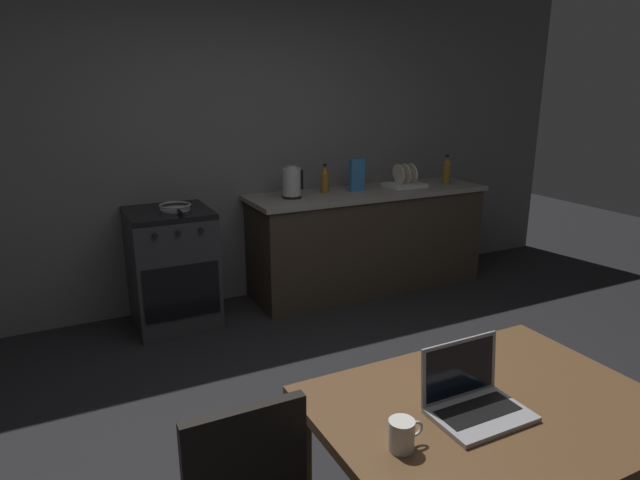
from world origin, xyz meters
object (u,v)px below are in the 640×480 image
(laptop, at_px, (474,399))
(cereal_box, at_px, (357,175))
(electric_kettle, at_px, (292,183))
(coffee_mug, at_px, (402,435))
(bottle, at_px, (447,170))
(bottle_b, at_px, (325,179))
(dining_table, at_px, (490,424))
(stove_oven, at_px, (172,268))
(dish_rack, at_px, (405,182))
(frying_pan, at_px, (175,207))

(laptop, distance_m, cereal_box, 3.10)
(electric_kettle, height_order, coffee_mug, electric_kettle)
(bottle, bearing_deg, bottle_b, 173.81)
(laptop, relative_size, electric_kettle, 1.23)
(dining_table, bearing_deg, electric_kettle, 79.94)
(stove_oven, xyz_separation_m, bottle_b, (1.35, 0.08, 0.57))
(coffee_mug, bearing_deg, dish_rack, 54.79)
(cereal_box, xyz_separation_m, dish_rack, (0.49, -0.02, -0.09))
(dish_rack, bearing_deg, stove_oven, -179.93)
(frying_pan, height_order, bottle_b, bottle_b)
(dining_table, height_order, frying_pan, frying_pan)
(stove_oven, distance_m, dish_rack, 2.17)
(electric_kettle, relative_size, dish_rack, 0.77)
(frying_pan, xyz_separation_m, cereal_box, (1.57, 0.05, 0.11))
(stove_oven, bearing_deg, bottle, -1.07)
(cereal_box, bearing_deg, stove_oven, -179.21)
(cereal_box, bearing_deg, dining_table, -111.54)
(electric_kettle, relative_size, bottle_b, 1.06)
(stove_oven, xyz_separation_m, bottle, (2.54, -0.05, 0.58))
(electric_kettle, height_order, bottle, bottle)
(frying_pan, height_order, dish_rack, dish_rack)
(cereal_box, distance_m, dish_rack, 0.50)
(laptop, xyz_separation_m, electric_kettle, (0.59, 2.82, 0.25))
(stove_oven, bearing_deg, dining_table, -79.89)
(bottle_b, bearing_deg, dining_table, -106.19)
(stove_oven, distance_m, frying_pan, 0.48)
(electric_kettle, relative_size, bottle, 0.97)
(stove_oven, xyz_separation_m, electric_kettle, (1.00, 0.00, 0.58))
(bottle, height_order, frying_pan, bottle)
(coffee_mug, distance_m, dish_rack, 3.52)
(bottle, distance_m, coffee_mug, 3.75)
(bottle, bearing_deg, dining_table, -126.38)
(stove_oven, relative_size, dining_table, 0.76)
(stove_oven, distance_m, cereal_box, 1.73)
(coffee_mug, xyz_separation_m, cereal_box, (1.53, 2.89, 0.26))
(frying_pan, bearing_deg, stove_oven, 152.30)
(cereal_box, bearing_deg, bottle_b, 167.85)
(bottle, relative_size, dish_rack, 0.79)
(frying_pan, relative_size, bottle_b, 1.66)
(cereal_box, relative_size, dish_rack, 0.82)
(frying_pan, xyz_separation_m, bottle_b, (1.29, 0.11, 0.09))
(electric_kettle, distance_m, bottle_b, 0.35)
(bottle, distance_m, frying_pan, 2.50)
(laptop, relative_size, coffee_mug, 2.67)
(bottle, relative_size, frying_pan, 0.66)
(dining_table, height_order, bottle_b, bottle_b)
(laptop, xyz_separation_m, frying_pan, (-0.37, 2.79, 0.15))
(stove_oven, relative_size, dish_rack, 2.65)
(frying_pan, bearing_deg, bottle, -0.47)
(stove_oven, bearing_deg, dish_rack, 0.07)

